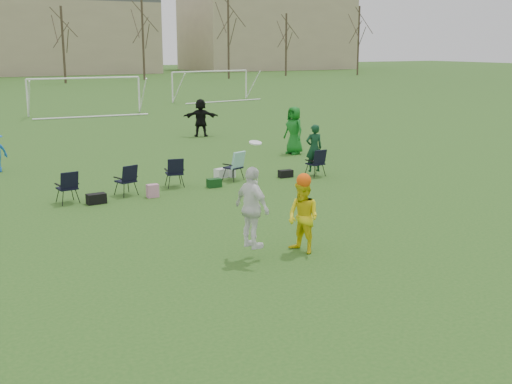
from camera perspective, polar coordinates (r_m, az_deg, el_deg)
ground at (r=13.74m, az=2.92°, el=-6.42°), size 260.00×260.00×0.00m
fielder_green_far at (r=27.37m, az=3.39°, el=5.50°), size 0.83×1.09×2.02m
fielder_black at (r=32.76m, az=-4.93°, el=6.61°), size 1.85×1.24×1.91m
center_contest at (r=13.96m, az=2.02°, el=-1.78°), size 1.95×1.10×2.58m
sideline_setup at (r=21.23m, az=-3.84°, el=2.04°), size 9.29×1.98×1.83m
goal_mid at (r=44.42m, az=-15.00°, el=9.14°), size 7.40×0.63×2.46m
goal_right at (r=54.13m, az=-4.06°, el=10.15°), size 7.35×1.14×2.46m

